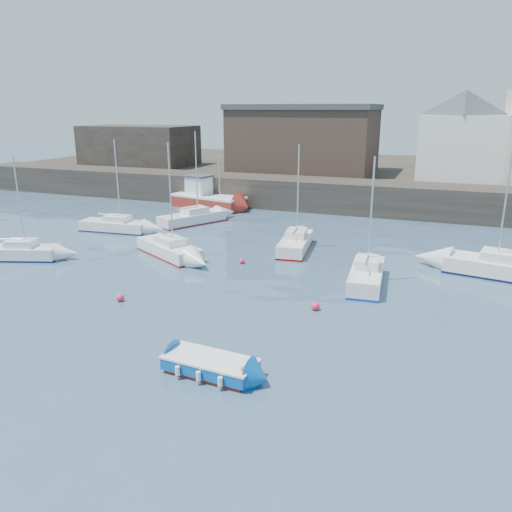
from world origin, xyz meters
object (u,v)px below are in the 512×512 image
(sailboat_b, at_px, (169,249))
(buoy_near, at_px, (121,301))
(sailboat_f, at_px, (296,243))
(sailboat_h, at_px, (193,218))
(fishing_boat, at_px, (206,198))
(buoy_far, at_px, (242,264))
(sailboat_e, at_px, (115,225))
(blue_dinghy, at_px, (210,365))
(sailboat_d, at_px, (508,269))
(buoy_mid, at_px, (315,310))
(sailboat_c, at_px, (367,275))
(sailboat_a, at_px, (19,252))

(sailboat_b, xyz_separation_m, buoy_near, (2.00, -8.47, -0.51))
(sailboat_f, relative_size, sailboat_h, 0.93)
(fishing_boat, relative_size, buoy_far, 22.88)
(sailboat_e, bearing_deg, blue_dinghy, -45.66)
(sailboat_d, height_order, buoy_mid, sailboat_d)
(blue_dinghy, relative_size, buoy_mid, 8.41)
(buoy_far, bearing_deg, fishing_boat, 123.33)
(sailboat_b, xyz_separation_m, sailboat_e, (-8.01, 4.72, -0.01))
(sailboat_b, xyz_separation_m, sailboat_h, (-3.30, 9.64, 0.02))
(sailboat_b, bearing_deg, sailboat_c, -4.22)
(sailboat_h, bearing_deg, blue_dinghy, -60.40)
(sailboat_a, bearing_deg, buoy_mid, -3.87)
(fishing_boat, bearing_deg, sailboat_h, -72.64)
(sailboat_h, bearing_deg, buoy_near, -73.68)
(sailboat_e, bearing_deg, buoy_mid, -27.79)
(sailboat_b, distance_m, sailboat_c, 13.92)
(sailboat_e, bearing_deg, sailboat_h, 46.30)
(sailboat_e, bearing_deg, fishing_boat, 78.84)
(fishing_boat, bearing_deg, sailboat_f, -42.55)
(buoy_near, xyz_separation_m, buoy_mid, (10.09, 2.59, 0.00))
(buoy_near, bearing_deg, buoy_far, 67.92)
(sailboat_a, xyz_separation_m, sailboat_f, (17.04, 9.07, 0.03))
(buoy_mid, bearing_deg, sailboat_b, 154.08)
(sailboat_e, xyz_separation_m, sailboat_f, (15.86, -0.09, 0.03))
(fishing_boat, height_order, sailboat_h, sailboat_h)
(blue_dinghy, xyz_separation_m, buoy_near, (-7.91, 5.16, -0.39))
(sailboat_a, height_order, sailboat_c, sailboat_c)
(blue_dinghy, height_order, sailboat_f, sailboat_f)
(sailboat_b, relative_size, sailboat_f, 1.04)
(sailboat_c, distance_m, sailboat_e, 22.64)
(sailboat_c, bearing_deg, buoy_near, -147.95)
(sailboat_h, xyz_separation_m, buoy_far, (8.79, -9.52, -0.52))
(sailboat_h, bearing_deg, sailboat_b, -71.10)
(sailboat_b, bearing_deg, sailboat_f, 30.55)
(blue_dinghy, xyz_separation_m, sailboat_f, (-2.07, 18.26, 0.14))
(sailboat_c, height_order, sailboat_h, sailboat_h)
(sailboat_c, relative_size, buoy_near, 17.47)
(sailboat_f, bearing_deg, sailboat_h, 155.79)
(sailboat_a, height_order, sailboat_f, sailboat_f)
(sailboat_a, bearing_deg, sailboat_h, 67.30)
(buoy_far, bearing_deg, sailboat_b, -178.67)
(sailboat_c, bearing_deg, blue_dinghy, -107.50)
(sailboat_c, height_order, buoy_mid, sailboat_c)
(blue_dinghy, distance_m, sailboat_d, 20.72)
(blue_dinghy, height_order, sailboat_h, sailboat_h)
(blue_dinghy, xyz_separation_m, buoy_mid, (2.17, 7.75, -0.39))
(fishing_boat, height_order, buoy_far, fishing_boat)
(sailboat_b, bearing_deg, buoy_mid, -25.92)
(sailboat_e, bearing_deg, sailboat_b, -30.51)
(sailboat_h, height_order, buoy_mid, sailboat_h)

